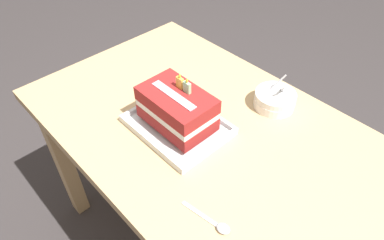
{
  "coord_description": "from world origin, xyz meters",
  "views": [
    {
      "loc": [
        0.53,
        -0.56,
        1.47
      ],
      "look_at": [
        -0.03,
        -0.03,
        0.75
      ],
      "focal_mm": 32.43,
      "sensor_mm": 36.0,
      "label": 1
    }
  ],
  "objects_px": {
    "birthday_cake": "(177,108)",
    "bowl_stack": "(275,99)",
    "foil_tray": "(178,126)",
    "serving_spoon_near_tray": "(218,226)"
  },
  "relations": [
    {
      "from": "foil_tray",
      "to": "serving_spoon_near_tray",
      "type": "distance_m",
      "value": 0.35
    },
    {
      "from": "birthday_cake",
      "to": "bowl_stack",
      "type": "xyz_separation_m",
      "value": [
        0.14,
        0.3,
        -0.05
      ]
    },
    {
      "from": "birthday_cake",
      "to": "serving_spoon_near_tray",
      "type": "xyz_separation_m",
      "value": [
        0.32,
        -0.15,
        -0.07
      ]
    },
    {
      "from": "serving_spoon_near_tray",
      "to": "bowl_stack",
      "type": "bearing_deg",
      "value": 111.57
    },
    {
      "from": "foil_tray",
      "to": "birthday_cake",
      "type": "distance_m",
      "value": 0.07
    },
    {
      "from": "bowl_stack",
      "to": "foil_tray",
      "type": "bearing_deg",
      "value": -115.02
    },
    {
      "from": "foil_tray",
      "to": "birthday_cake",
      "type": "relative_size",
      "value": 1.34
    },
    {
      "from": "birthday_cake",
      "to": "bowl_stack",
      "type": "bearing_deg",
      "value": 64.97
    },
    {
      "from": "foil_tray",
      "to": "serving_spoon_near_tray",
      "type": "bearing_deg",
      "value": -25.67
    },
    {
      "from": "foil_tray",
      "to": "birthday_cake",
      "type": "xyz_separation_m",
      "value": [
        0.0,
        0.0,
        0.07
      ]
    }
  ]
}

